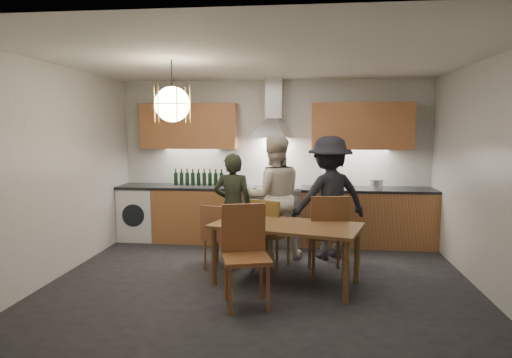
# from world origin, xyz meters

# --- Properties ---
(ground) EXTENTS (5.00, 5.00, 0.00)m
(ground) POSITION_xyz_m (0.00, 0.00, 0.00)
(ground) COLOR black
(ground) RESTS_ON ground
(room_shell) EXTENTS (5.02, 4.52, 2.61)m
(room_shell) POSITION_xyz_m (0.00, 0.00, 1.71)
(room_shell) COLOR white
(room_shell) RESTS_ON ground
(counter_run) EXTENTS (5.00, 0.62, 0.90)m
(counter_run) POSITION_xyz_m (0.02, 1.95, 0.45)
(counter_run) COLOR #B77846
(counter_run) RESTS_ON ground
(range_stove) EXTENTS (0.90, 0.60, 0.92)m
(range_stove) POSITION_xyz_m (0.00, 1.94, 0.44)
(range_stove) COLOR silver
(range_stove) RESTS_ON ground
(wall_fixtures) EXTENTS (4.30, 0.54, 1.10)m
(wall_fixtures) POSITION_xyz_m (0.00, 2.07, 1.87)
(wall_fixtures) COLOR #CA814D
(wall_fixtures) RESTS_ON ground
(pendant_lamp) EXTENTS (0.43, 0.43, 0.70)m
(pendant_lamp) POSITION_xyz_m (-1.00, -0.10, 2.10)
(pendant_lamp) COLOR black
(pendant_lamp) RESTS_ON ground
(dining_table) EXTENTS (1.86, 1.26, 0.72)m
(dining_table) POSITION_xyz_m (0.30, 0.03, 0.63)
(dining_table) COLOR brown
(dining_table) RESTS_ON ground
(chair_back_left) EXTENTS (0.49, 0.49, 0.85)m
(chair_back_left) POSITION_xyz_m (-0.60, 0.46, 0.49)
(chair_back_left) COLOR brown
(chair_back_left) RESTS_ON ground
(chair_back_mid) EXTENTS (0.54, 0.54, 0.91)m
(chair_back_mid) POSITION_xyz_m (0.05, 0.61, 0.52)
(chair_back_mid) COLOR brown
(chair_back_mid) RESTS_ON ground
(chair_back_right) EXTENTS (0.51, 0.51, 1.02)m
(chair_back_right) POSITION_xyz_m (0.80, 0.39, 0.58)
(chair_back_right) COLOR brown
(chair_back_right) RESTS_ON ground
(chair_front) EXTENTS (0.58, 0.58, 1.04)m
(chair_front) POSITION_xyz_m (-0.10, -0.62, 0.59)
(chair_front) COLOR brown
(chair_front) RESTS_ON ground
(person_left) EXTENTS (0.55, 0.36, 1.49)m
(person_left) POSITION_xyz_m (-0.49, 1.01, 0.74)
(person_left) COLOR black
(person_left) RESTS_ON ground
(person_mid) EXTENTS (0.97, 0.84, 1.74)m
(person_mid) POSITION_xyz_m (0.07, 1.13, 0.87)
(person_mid) COLOR beige
(person_mid) RESTS_ON ground
(person_right) EXTENTS (1.28, 1.04, 1.72)m
(person_right) POSITION_xyz_m (0.85, 1.19, 0.86)
(person_right) COLOR black
(person_right) RESTS_ON ground
(mixing_bowl) EXTENTS (0.43, 0.43, 0.08)m
(mixing_bowl) POSITION_xyz_m (0.95, 1.94, 0.94)
(mixing_bowl) COLOR silver
(mixing_bowl) RESTS_ON counter_run
(stock_pot) EXTENTS (0.24, 0.24, 0.13)m
(stock_pot) POSITION_xyz_m (1.60, 1.93, 0.97)
(stock_pot) COLOR silver
(stock_pot) RESTS_ON counter_run
(wine_bottles) EXTENTS (0.82, 0.06, 0.27)m
(wine_bottles) POSITION_xyz_m (-1.22, 2.02, 1.03)
(wine_bottles) COLOR black
(wine_bottles) RESTS_ON counter_run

